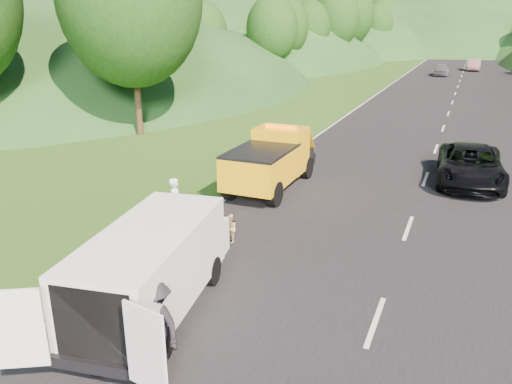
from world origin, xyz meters
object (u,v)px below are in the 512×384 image
at_px(woman, 178,228).
at_px(suitcase, 150,217).
at_px(tow_truck, 272,160).
at_px(spare_tire, 103,369).
at_px(white_van, 154,265).
at_px(worker, 158,363).
at_px(passing_suv, 468,183).
at_px(child, 231,243).

bearing_deg(woman, suitcase, 77.45).
relative_size(tow_truck, spare_tire, 9.48).
relative_size(tow_truck, white_van, 0.89).
height_order(white_van, spare_tire, white_van).
distance_m(worker, passing_suv, 16.34).
xyz_separation_m(tow_truck, suitcase, (-2.28, -5.41, -0.89)).
height_order(white_van, passing_suv, white_van).
height_order(worker, suitcase, worker).
relative_size(tow_truck, passing_suv, 1.02).
bearing_deg(suitcase, spare_tire, -62.85).
bearing_deg(worker, child, 115.73).
bearing_deg(tow_truck, white_van, -84.51).
relative_size(tow_truck, worker, 3.10).
height_order(worker, spare_tire, worker).
relative_size(white_van, child, 6.91).
distance_m(suitcase, spare_tire, 7.44).
height_order(child, suitcase, suitcase).
xyz_separation_m(tow_truck, white_van, (0.92, -9.82, 0.02)).
bearing_deg(suitcase, tow_truck, 67.18).
distance_m(worker, spare_tire, 1.09).
bearing_deg(spare_tire, tow_truck, 95.29).
xyz_separation_m(woman, passing_suv, (8.88, 9.20, 0.00)).
xyz_separation_m(child, spare_tire, (0.28, -6.41, 0.00)).
height_order(woman, worker, worker).
relative_size(white_van, worker, 3.48).
distance_m(woman, suitcase, 1.02).
height_order(tow_truck, suitcase, tow_truck).
bearing_deg(woman, spare_tire, 179.15).
relative_size(woman, spare_tire, 2.87).
distance_m(child, suitcase, 3.13).
height_order(tow_truck, woman, tow_truck).
relative_size(white_van, passing_suv, 1.15).
bearing_deg(child, suitcase, -128.91).
bearing_deg(worker, white_van, 138.47).
relative_size(worker, suitcase, 2.96).
bearing_deg(spare_tire, woman, 109.78).
xyz_separation_m(spare_tire, passing_suv, (6.45, 15.95, 0.00)).
distance_m(child, spare_tire, 6.41).
xyz_separation_m(tow_truck, woman, (-1.31, -5.28, -1.21)).
relative_size(child, suitcase, 1.49).
bearing_deg(white_van, child, 81.75).
bearing_deg(passing_suv, worker, -113.17).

